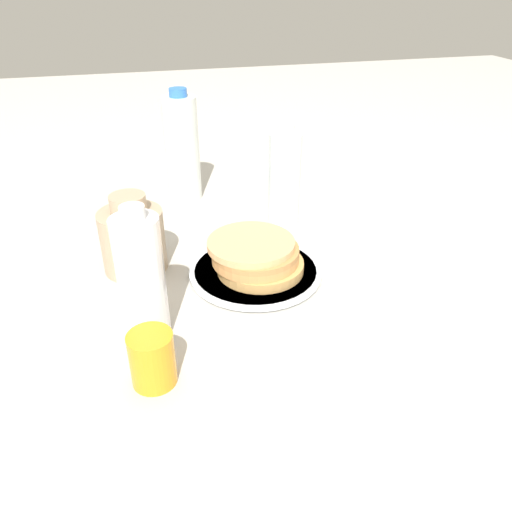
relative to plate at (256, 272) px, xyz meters
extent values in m
plane|color=#BCB7AD|center=(0.00, 0.00, -0.01)|extent=(4.00, 4.00, 0.00)
cylinder|color=silver|center=(0.00, 0.00, 0.00)|extent=(0.22, 0.22, 0.01)
cylinder|color=silver|center=(0.00, 0.00, 0.00)|extent=(0.24, 0.24, 0.01)
cylinder|color=tan|center=(-0.01, 0.00, 0.01)|extent=(0.15, 0.15, 0.02)
cylinder|color=tan|center=(0.00, 0.00, 0.03)|extent=(0.15, 0.15, 0.01)
cylinder|color=#BD834B|center=(0.00, 0.00, 0.04)|extent=(0.15, 0.15, 0.01)
cylinder|color=#E0A970|center=(0.01, -0.01, 0.05)|extent=(0.15, 0.15, 0.01)
cylinder|color=orange|center=(0.20, 0.22, 0.03)|extent=(0.06, 0.06, 0.08)
cylinder|color=tan|center=(0.21, -0.08, 0.05)|extent=(0.11, 0.11, 0.11)
cylinder|color=tan|center=(0.21, -0.08, 0.12)|extent=(0.06, 0.06, 0.03)
cylinder|color=white|center=(0.20, 0.12, 0.09)|extent=(0.07, 0.07, 0.19)
cylinder|color=white|center=(0.20, 0.12, 0.20)|extent=(0.03, 0.03, 0.02)
cylinder|color=silver|center=(-0.11, -0.19, 0.09)|extent=(0.07, 0.07, 0.19)
cylinder|color=white|center=(-0.11, -0.19, 0.20)|extent=(0.03, 0.03, 0.02)
cylinder|color=silver|center=(0.07, -0.38, 0.11)|extent=(0.08, 0.08, 0.23)
cylinder|color=blue|center=(0.07, -0.38, 0.24)|extent=(0.04, 0.04, 0.02)
camera|label=1|loc=(0.19, 0.73, 0.48)|focal=35.00mm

